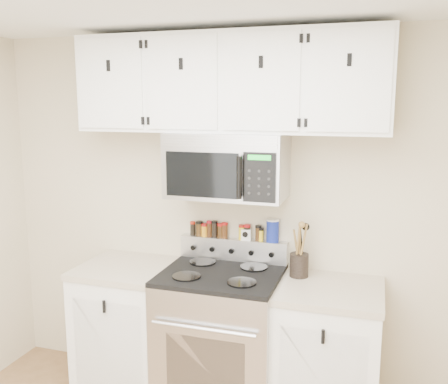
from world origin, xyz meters
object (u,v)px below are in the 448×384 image
object	(u,v)px
range	(221,339)
salt_canister	(273,230)
utensil_crock	(299,263)
microwave	(227,165)

from	to	relation	value
range	salt_canister	bearing A→B (deg)	45.82
utensil_crock	salt_canister	distance (m)	0.29
microwave	salt_canister	world-z (taller)	microwave
range	utensil_crock	size ratio (longest dim) A/B	3.11
salt_canister	range	bearing A→B (deg)	-134.18
microwave	range	bearing A→B (deg)	-90.23
microwave	utensil_crock	world-z (taller)	microwave
range	microwave	world-z (taller)	microwave
microwave	utensil_crock	xyz separation A→B (m)	(0.48, 0.03, -0.62)
range	microwave	distance (m)	1.15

